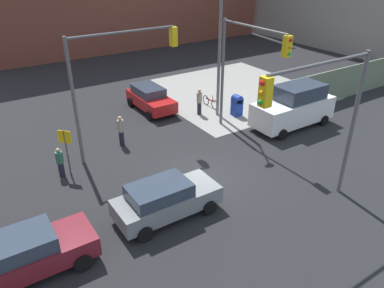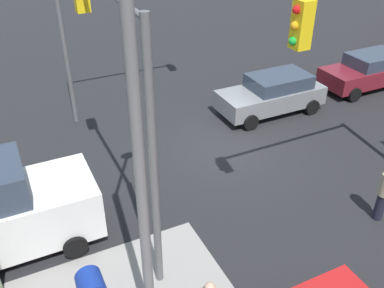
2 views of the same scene
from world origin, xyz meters
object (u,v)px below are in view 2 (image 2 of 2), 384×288
(hatchback_maroon, at_px, (368,71))
(traffic_signal_ne_corner, at_px, (119,75))
(hatchback_gray, at_px, (272,94))
(pedestrian_crossing, at_px, (384,193))
(street_lamp_corner, at_px, (141,138))

(hatchback_maroon, bearing_deg, traffic_signal_ne_corner, 18.53)
(hatchback_gray, xyz_separation_m, pedestrian_crossing, (1.07, 6.89, 0.09))
(hatchback_maroon, bearing_deg, pedestrian_crossing, 47.25)
(traffic_signal_ne_corner, distance_m, street_lamp_corner, 3.00)
(street_lamp_corner, relative_size, pedestrian_crossing, 4.47)
(traffic_signal_ne_corner, xyz_separation_m, street_lamp_corner, (0.53, 2.95, 0.09))
(street_lamp_corner, height_order, hatchback_gray, street_lamp_corner)
(hatchback_gray, relative_size, pedestrian_crossing, 2.47)
(hatchback_maroon, distance_m, pedestrian_crossing, 9.58)
(street_lamp_corner, bearing_deg, traffic_signal_ne_corner, -100.16)
(street_lamp_corner, distance_m, hatchback_maroon, 15.85)
(hatchback_maroon, height_order, hatchback_gray, same)
(traffic_signal_ne_corner, xyz_separation_m, pedestrian_crossing, (-6.50, 2.68, -3.68))
(street_lamp_corner, bearing_deg, hatchback_maroon, -151.63)
(street_lamp_corner, distance_m, pedestrian_crossing, 7.98)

